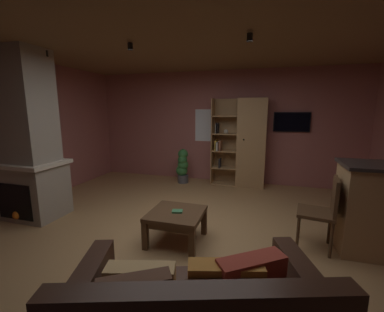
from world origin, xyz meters
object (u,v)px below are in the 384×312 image
at_px(table_book_0, 177,211).
at_px(dining_chair, 324,209).
at_px(bookshelf_cabinet, 247,143).
at_px(potted_floor_plant, 183,166).
at_px(wall_mounted_tv, 292,122).
at_px(coffee_table, 176,218).
at_px(stone_fireplace, 28,145).

distance_m(table_book_0, dining_chair, 1.81).
xyz_separation_m(bookshelf_cabinet, potted_floor_plant, (-1.46, -0.19, -0.57)).
distance_m(table_book_0, wall_mounted_tv, 3.56).
height_order(coffee_table, dining_chair, dining_chair).
bearing_deg(dining_chair, stone_fireplace, -177.08).
height_order(table_book_0, wall_mounted_tv, wall_mounted_tv).
bearing_deg(dining_chair, coffee_table, -169.33).
xyz_separation_m(table_book_0, dining_chair, (1.77, 0.34, 0.11)).
bearing_deg(stone_fireplace, potted_floor_plant, 55.44).
xyz_separation_m(stone_fireplace, wall_mounted_tv, (4.10, 2.90, 0.28)).
bearing_deg(potted_floor_plant, wall_mounted_tv, 9.65).
distance_m(bookshelf_cabinet, potted_floor_plant, 1.58).
xyz_separation_m(table_book_0, wall_mounted_tv, (1.58, 3.03, 1.03)).
relative_size(table_book_0, dining_chair, 0.15).
xyz_separation_m(stone_fireplace, bookshelf_cabinet, (3.18, 2.69, -0.20)).
height_order(stone_fireplace, coffee_table, stone_fireplace).
bearing_deg(stone_fireplace, wall_mounted_tv, 35.28).
distance_m(stone_fireplace, coffee_table, 2.65).
xyz_separation_m(stone_fireplace, potted_floor_plant, (1.72, 2.50, -0.77)).
height_order(bookshelf_cabinet, coffee_table, bookshelf_cabinet).
bearing_deg(bookshelf_cabinet, stone_fireplace, -139.80).
height_order(bookshelf_cabinet, dining_chair, bookshelf_cabinet).
distance_m(coffee_table, dining_chair, 1.83).
bearing_deg(potted_floor_plant, dining_chair, -41.49).
relative_size(dining_chair, potted_floor_plant, 1.14).
relative_size(stone_fireplace, wall_mounted_tv, 3.44).
distance_m(bookshelf_cabinet, dining_chair, 2.75).
relative_size(dining_chair, wall_mounted_tv, 1.21).
xyz_separation_m(coffee_table, wall_mounted_tv, (1.60, 3.02, 1.12)).
bearing_deg(stone_fireplace, table_book_0, -2.80).
distance_m(coffee_table, wall_mounted_tv, 3.60).
height_order(dining_chair, wall_mounted_tv, wall_mounted_tv).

